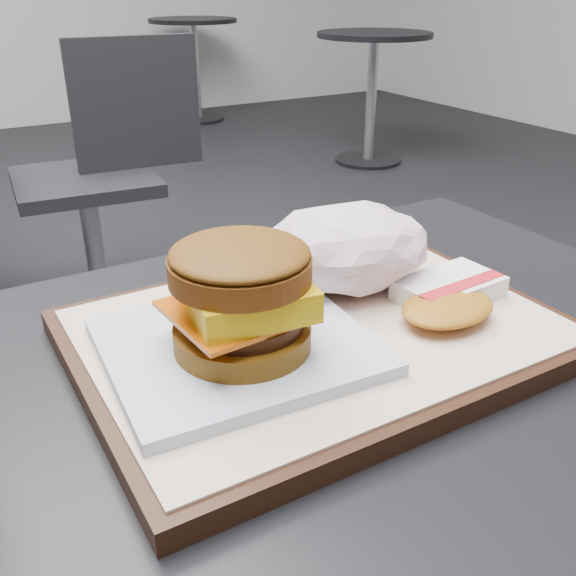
{
  "coord_description": "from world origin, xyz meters",
  "views": [
    {
      "loc": [
        -0.21,
        -0.32,
        1.04
      ],
      "look_at": [
        0.01,
        0.05,
        0.83
      ],
      "focal_mm": 40.0,
      "sensor_mm": 36.0,
      "label": 1
    }
  ],
  "objects_px": {
    "neighbor_chair": "(104,163)",
    "breakfast_sandwich": "(240,309)",
    "hash_brown": "(448,296)",
    "crumpled_wrapper": "(347,247)",
    "customer_table": "(310,575)",
    "serving_tray": "(318,334)"
  },
  "relations": [
    {
      "from": "breakfast_sandwich",
      "to": "neighbor_chair",
      "type": "xyz_separation_m",
      "value": [
        0.33,
        1.64,
        -0.32
      ]
    },
    {
      "from": "crumpled_wrapper",
      "to": "neighbor_chair",
      "type": "distance_m",
      "value": 1.62
    },
    {
      "from": "crumpled_wrapper",
      "to": "neighbor_chair",
      "type": "xyz_separation_m",
      "value": [
        0.19,
        1.58,
        -0.31
      ]
    },
    {
      "from": "customer_table",
      "to": "serving_tray",
      "type": "xyz_separation_m",
      "value": [
        0.04,
        0.06,
        0.2
      ]
    },
    {
      "from": "serving_tray",
      "to": "hash_brown",
      "type": "height_order",
      "value": "hash_brown"
    },
    {
      "from": "breakfast_sandwich",
      "to": "hash_brown",
      "type": "relative_size",
      "value": 1.63
    },
    {
      "from": "customer_table",
      "to": "neighbor_chair",
      "type": "height_order",
      "value": "neighbor_chair"
    },
    {
      "from": "customer_table",
      "to": "breakfast_sandwich",
      "type": "distance_m",
      "value": 0.25
    },
    {
      "from": "serving_tray",
      "to": "breakfast_sandwich",
      "type": "bearing_deg",
      "value": -170.39
    },
    {
      "from": "customer_table",
      "to": "serving_tray",
      "type": "bearing_deg",
      "value": 54.89
    },
    {
      "from": "breakfast_sandwich",
      "to": "hash_brown",
      "type": "bearing_deg",
      "value": -6.09
    },
    {
      "from": "neighbor_chair",
      "to": "breakfast_sandwich",
      "type": "bearing_deg",
      "value": -101.43
    },
    {
      "from": "customer_table",
      "to": "hash_brown",
      "type": "bearing_deg",
      "value": 10.01
    },
    {
      "from": "customer_table",
      "to": "breakfast_sandwich",
      "type": "bearing_deg",
      "value": 126.44
    },
    {
      "from": "serving_tray",
      "to": "breakfast_sandwich",
      "type": "height_order",
      "value": "breakfast_sandwich"
    },
    {
      "from": "breakfast_sandwich",
      "to": "neighbor_chair",
      "type": "bearing_deg",
      "value": 78.57
    },
    {
      "from": "hash_brown",
      "to": "crumpled_wrapper",
      "type": "height_order",
      "value": "crumpled_wrapper"
    },
    {
      "from": "hash_brown",
      "to": "crumpled_wrapper",
      "type": "distance_m",
      "value": 0.1
    },
    {
      "from": "customer_table",
      "to": "crumpled_wrapper",
      "type": "xyz_separation_m",
      "value": [
        0.1,
        0.11,
        0.24
      ]
    },
    {
      "from": "neighbor_chair",
      "to": "hash_brown",
      "type": "bearing_deg",
      "value": -95.06
    },
    {
      "from": "customer_table",
      "to": "serving_tray",
      "type": "relative_size",
      "value": 2.11
    },
    {
      "from": "serving_tray",
      "to": "breakfast_sandwich",
      "type": "distance_m",
      "value": 0.09
    }
  ]
}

